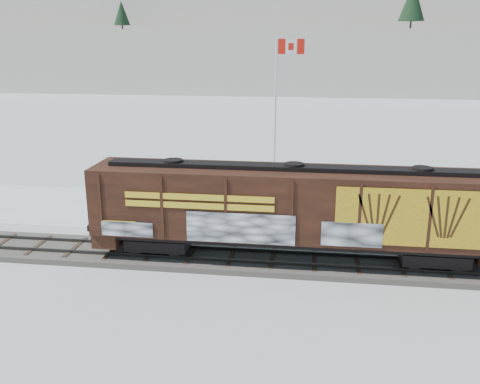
# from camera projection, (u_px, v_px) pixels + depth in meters

# --- Properties ---
(ground) EXTENTS (500.00, 500.00, 0.00)m
(ground) POSITION_uv_depth(u_px,v_px,m) (232.00, 261.00, 26.05)
(ground) COLOR white
(ground) RESTS_ON ground
(rail_track) EXTENTS (50.00, 3.40, 0.43)m
(rail_track) POSITION_uv_depth(u_px,v_px,m) (232.00, 258.00, 26.01)
(rail_track) COLOR #59544C
(rail_track) RESTS_ON ground
(parking_strip) EXTENTS (40.00, 8.00, 0.03)m
(parking_strip) POSITION_uv_depth(u_px,v_px,m) (250.00, 213.00, 33.18)
(parking_strip) COLOR white
(parking_strip) RESTS_ON ground
(hillside) EXTENTS (360.00, 110.00, 93.00)m
(hillside) POSITION_uv_depth(u_px,v_px,m) (304.00, 24.00, 155.09)
(hillside) COLOR white
(hillside) RESTS_ON ground
(hopper_railcar) EXTENTS (18.85, 3.06, 4.45)m
(hopper_railcar) POSITION_uv_depth(u_px,v_px,m) (293.00, 207.00, 24.85)
(hopper_railcar) COLOR black
(hopper_railcar) RESTS_ON rail_track
(flagpole) EXTENTS (2.30, 0.90, 10.62)m
(flagpole) POSITION_uv_depth(u_px,v_px,m) (277.00, 137.00, 37.03)
(flagpole) COLOR silver
(flagpole) RESTS_ON ground
(car_silver) EXTENTS (4.84, 2.53, 1.57)m
(car_silver) POSITION_uv_depth(u_px,v_px,m) (168.00, 197.00, 33.60)
(car_silver) COLOR #B6B8BE
(car_silver) RESTS_ON parking_strip
(car_white) EXTENTS (4.86, 1.70, 1.60)m
(car_white) POSITION_uv_depth(u_px,v_px,m) (275.00, 208.00, 31.53)
(car_white) COLOR white
(car_white) RESTS_ON parking_strip
(car_dark) EXTENTS (4.84, 2.08, 1.39)m
(car_dark) POSITION_uv_depth(u_px,v_px,m) (351.00, 205.00, 32.36)
(car_dark) COLOR black
(car_dark) RESTS_ON parking_strip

